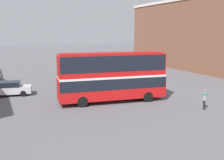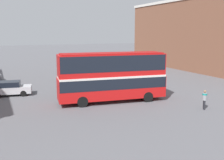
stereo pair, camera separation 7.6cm
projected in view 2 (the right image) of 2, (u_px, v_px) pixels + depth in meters
The scene contains 6 objects.
ground_plane at pixel (109, 99), 26.80m from camera, with size 240.00×240.00×0.00m, color #5B5B60.
building_row_right at pixel (209, 34), 47.11m from camera, with size 10.15×37.01×12.74m.
double_decker_bus at pixel (112, 74), 25.47m from camera, with size 10.73×3.93×4.83m.
pedestrian_foreground at pixel (205, 98), 23.15m from camera, with size 0.59×0.59×1.74m.
parked_car_kerb_far at pixel (11, 88), 28.41m from camera, with size 4.47×2.62×1.53m.
parked_car_side_street at pixel (85, 75), 37.43m from camera, with size 4.31×2.61×1.57m.
Camera 2 is at (-10.52, -23.79, 6.78)m, focal length 42.00 mm.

